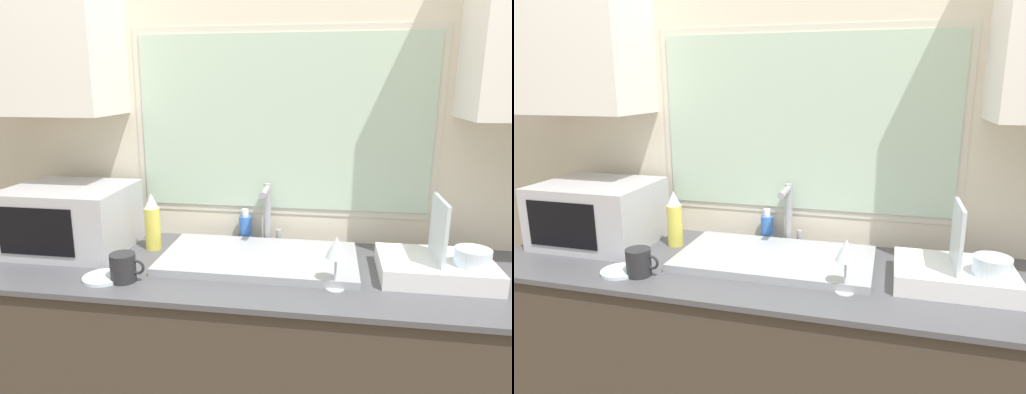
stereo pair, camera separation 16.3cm
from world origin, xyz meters
The scene contains 11 objects.
countertop centered at (0.00, 0.32, 0.45)m, with size 2.32×0.68×0.89m.
wall_back centered at (0.00, 0.63, 1.42)m, with size 6.00×0.38×2.60m.
sink_basin centered at (-0.06, 0.37, 0.91)m, with size 0.75×0.40×0.03m.
faucet centered at (-0.05, 0.58, 1.05)m, with size 0.08×0.17×0.26m.
microwave centered at (-0.85, 0.40, 1.03)m, with size 0.47×0.39×0.27m.
dish_rack centered at (0.60, 0.32, 0.94)m, with size 0.39×0.29×0.29m.
spray_bottle centered at (-0.52, 0.44, 1.01)m, with size 0.06×0.06×0.24m.
soap_bottle centered at (-0.15, 0.61, 0.95)m, with size 0.05×0.05×0.14m.
mug_near_sink centered at (-0.50, 0.12, 0.94)m, with size 0.12×0.09×0.10m.
wine_glass centered at (0.23, 0.17, 1.03)m, with size 0.07×0.07×0.19m.
small_plate centered at (-0.58, 0.12, 0.90)m, with size 0.14×0.14×0.01m.
Camera 1 is at (0.19, -1.27, 1.57)m, focal length 32.00 mm.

